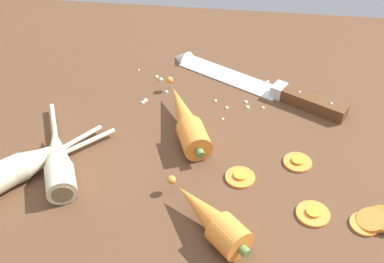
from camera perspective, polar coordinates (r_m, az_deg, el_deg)
name	(u,v)px	position (r cm, az deg, el deg)	size (l,w,h in cm)	color
ground_plane	(194,140)	(73.94, 0.20, -1.11)	(120.00, 90.00, 4.00)	brown
chefs_knife	(250,82)	(83.37, 7.15, 6.14)	(32.15, 19.44, 4.18)	silver
whole_carrot	(186,119)	(71.55, -0.76, 1.52)	(10.04, 19.49, 4.20)	orange
whole_carrot_second	(211,218)	(57.39, 2.35, -10.72)	(11.81, 11.85, 4.20)	orange
parsnip_front	(58,159)	(67.52, -16.31, -3.32)	(11.10, 20.59, 4.00)	beige
parsnip_mid_left	(25,164)	(68.21, -20.05, -3.81)	(13.42, 16.73, 4.00)	beige
parsnip_mid_right	(36,161)	(68.25, -18.82, -3.43)	(14.77, 14.94, 4.00)	beige
carrot_slice_stray_near	(313,213)	(62.19, 14.79, -9.73)	(4.40, 4.40, 0.70)	orange
carrot_slice_stray_mid	(298,161)	(68.60, 12.97, -3.63)	(4.13, 4.13, 0.70)	orange
carrot_slice_stray_far	(240,176)	(65.02, 5.99, -5.55)	(4.22, 4.22, 0.70)	orange
mince_crumbs	(202,94)	(80.25, 1.27, 4.73)	(25.12, 13.43, 0.83)	beige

